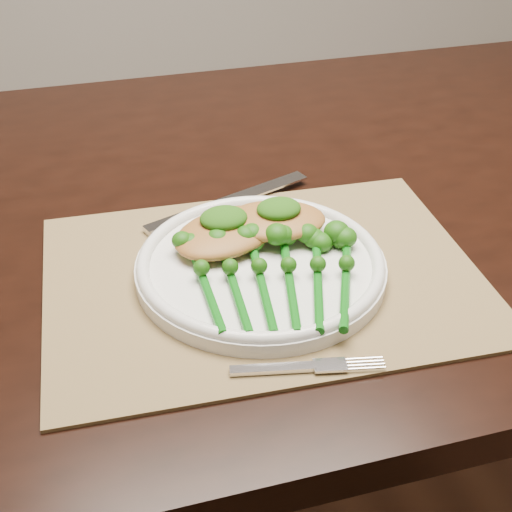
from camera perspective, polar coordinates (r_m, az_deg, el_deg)
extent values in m
plane|color=brown|center=(1.55, 6.48, -17.21)|extent=(4.00, 4.00, 0.00)
cube|color=black|center=(0.96, 3.01, 4.61)|extent=(1.61, 0.92, 0.04)
cube|color=olive|center=(0.78, 0.56, -1.65)|extent=(0.48, 0.36, 0.00)
cylinder|color=white|center=(0.77, 0.37, -0.94)|extent=(0.27, 0.27, 0.02)
torus|color=white|center=(0.77, 0.38, -0.37)|extent=(0.27, 0.27, 0.01)
cube|color=silver|center=(0.87, -6.07, 2.94)|extent=(0.09, 0.05, 0.01)
cube|color=silver|center=(0.92, 0.20, 5.26)|extent=(0.14, 0.07, 0.00)
cube|color=silver|center=(0.66, 1.36, -9.00)|extent=(0.08, 0.02, 0.00)
ellipsoid|color=#AB6F31|center=(0.79, -2.37, 1.92)|extent=(0.16, 0.14, 0.03)
ellipsoid|color=#AB6F31|center=(0.80, 1.42, 2.87)|extent=(0.13, 0.10, 0.02)
ellipsoid|color=#154109|center=(0.79, -2.61, 3.04)|extent=(0.05, 0.05, 0.02)
ellipsoid|color=#154109|center=(0.80, 1.84, 3.81)|extent=(0.05, 0.04, 0.02)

